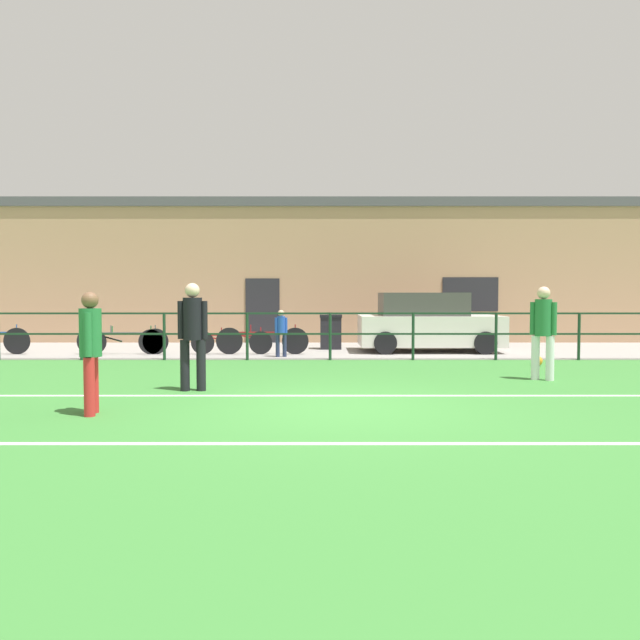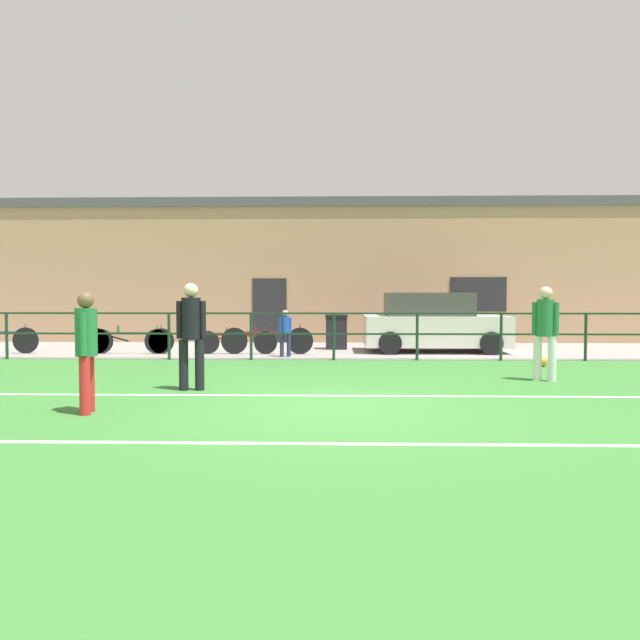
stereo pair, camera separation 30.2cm
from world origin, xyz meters
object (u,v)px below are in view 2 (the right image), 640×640
Objects in this scene: trash_bin_0 at (336,332)px; parked_car_red at (433,324)px; bicycle_parked_0 at (129,340)px; bicycle_parked_1 at (236,342)px; player_goalkeeper at (191,330)px; spectator_child at (285,330)px; player_winger at (86,345)px; soccer_ball_match at (542,362)px; player_striker at (545,327)px; bicycle_parked_2 at (267,340)px; bicycle_parked_4 at (129,341)px.

parked_car_red is at bearing -14.27° from trash_bin_0.
bicycle_parked_1 is (2.85, 0.00, -0.03)m from bicycle_parked_0.
spectator_child is at bearing 73.86° from player_goalkeeper.
bicycle_parked_1 is at bearing 165.30° from player_winger.
soccer_ball_match is 10.27m from bicycle_parked_0.
soccer_ball_match is 0.22× the size of trash_bin_0.
player_striker reaches higher than bicycle_parked_1.
spectator_child is (-5.80, 1.73, 0.58)m from soccer_ball_match.
bicycle_parked_0 is (-3.08, 5.80, -0.63)m from player_goalkeeper.
bicycle_parked_2 is 1.13× the size of bicycle_parked_4.
bicycle_parked_4 is at bearing 166.67° from soccer_ball_match.
trash_bin_0 is (-2.65, 0.67, -0.27)m from parked_car_red.
bicycle_parked_1 is at bearing -38.92° from spectator_child.
player_striker is 1.76× the size of trash_bin_0.
bicycle_parked_4 is at bearing 180.00° from bicycle_parked_0.
bicycle_parked_1 is (-1.34, 0.64, -0.35)m from spectator_child.
spectator_child is (2.04, 7.11, -0.23)m from player_winger.
player_striker reaches higher than player_winger.
player_winger is 0.75× the size of bicycle_parked_4.
player_winger is 9.55m from soccer_ball_match.
spectator_child is at bearing -49.96° from bicycle_parked_2.
player_striker is 7.82m from player_winger.
soccer_ball_match is 0.09× the size of bicycle_parked_0.
spectator_child is at bearing -25.61° from bicycle_parked_1.
player_striker is 0.80× the size of bicycle_parked_4.
player_goalkeeper is 0.73× the size of bicycle_parked_2.
player_goalkeeper is 7.73m from trash_bin_0.
bicycle_parked_2 reaches higher than bicycle_parked_0.
player_winger is 7.81m from bicycle_parked_1.
bicycle_parked_2 is 3.65m from bicycle_parked_4.
bicycle_parked_0 is 2.44× the size of trash_bin_0.
spectator_child reaches higher than trash_bin_0.
player_goalkeeper is at bearing -108.10° from trash_bin_0.
bicycle_parked_4 is (-8.12, -0.86, -0.42)m from parked_car_red.
player_goalkeeper is 5.29m from spectator_child.
bicycle_parked_0 is at bearing -173.98° from parked_car_red.
bicycle_parked_0 is 0.01m from bicycle_parked_4.
player_goalkeeper is 0.74× the size of bicycle_parked_0.
parked_car_red is at bearing 6.02° from bicycle_parked_4.
player_winger is at bearing 54.06° from player_striker.
spectator_child is 0.89m from bicycle_parked_2.
player_goalkeeper is at bearing -153.60° from soccer_ball_match.
spectator_child reaches higher than bicycle_parked_2.
bicycle_parked_1 is 2.85m from bicycle_parked_4.
spectator_child is at bearing -8.70° from bicycle_parked_4.
bicycle_parked_0 is at bearing -164.38° from trash_bin_0.
player_striker is 10.37m from bicycle_parked_4.
player_goalkeeper is 6.60m from bicycle_parked_0.
soccer_ball_match is at bearing -13.33° from bicycle_parked_0.
bicycle_parked_2 is (-6.34, 2.37, 0.27)m from soccer_ball_match.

